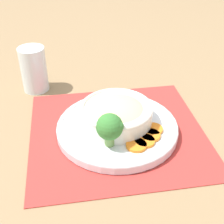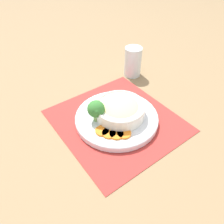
{
  "view_description": "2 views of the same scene",
  "coord_description": "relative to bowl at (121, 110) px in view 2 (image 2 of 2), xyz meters",
  "views": [
    {
      "loc": [
        0.09,
        0.56,
        0.45
      ],
      "look_at": [
        0.01,
        -0.02,
        0.05
      ],
      "focal_mm": 50.0,
      "sensor_mm": 36.0,
      "label": 1
    },
    {
      "loc": [
        -0.42,
        0.33,
        0.52
      ],
      "look_at": [
        0.01,
        0.02,
        0.04
      ],
      "focal_mm": 35.0,
      "sensor_mm": 36.0,
      "label": 2
    }
  ],
  "objects": [
    {
      "name": "water_glass",
      "position": [
        0.2,
        -0.22,
        0.01
      ],
      "size": [
        0.07,
        0.07,
        0.12
      ],
      "color": "silver",
      "rests_on": "ground_plane"
    },
    {
      "name": "broccoli_floret",
      "position": [
        0.03,
        0.08,
        0.02
      ],
      "size": [
        0.06,
        0.06,
        0.08
      ],
      "color": "#759E51",
      "rests_on": "plate"
    },
    {
      "name": "placemat",
      "position": [
        0.0,
        0.01,
        -0.04
      ],
      "size": [
        0.41,
        0.38,
        0.0
      ],
      "color": "#B2332D",
      "rests_on": "ground_plane"
    },
    {
      "name": "carrot_slice_extra",
      "position": [
        -0.07,
        0.04,
        -0.02
      ],
      "size": [
        0.04,
        0.04,
        0.01
      ],
      "color": "orange",
      "rests_on": "plate"
    },
    {
      "name": "ground_plane",
      "position": [
        0.0,
        0.01,
        -0.05
      ],
      "size": [
        4.0,
        4.0,
        0.0
      ],
      "primitive_type": "plane",
      "color": "#8C704C"
    },
    {
      "name": "plate",
      "position": [
        0.0,
        0.01,
        -0.03
      ],
      "size": [
        0.28,
        0.28,
        0.02
      ],
      "color": "silver",
      "rests_on": "placemat"
    },
    {
      "name": "bowl",
      "position": [
        0.0,
        0.0,
        0.0
      ],
      "size": [
        0.17,
        0.17,
        0.05
      ],
      "color": "silver",
      "rests_on": "plate"
    },
    {
      "name": "carrot_slice_near",
      "position": [
        -0.02,
        0.09,
        -0.02
      ],
      "size": [
        0.04,
        0.04,
        0.01
      ],
      "color": "orange",
      "rests_on": "plate"
    },
    {
      "name": "carrot_slice_far",
      "position": [
        -0.06,
        0.06,
        -0.02
      ],
      "size": [
        0.04,
        0.04,
        0.01
      ],
      "color": "orange",
      "rests_on": "plate"
    },
    {
      "name": "carrot_slice_middle",
      "position": [
        -0.05,
        0.08,
        -0.02
      ],
      "size": [
        0.04,
        0.04,
        0.01
      ],
      "color": "orange",
      "rests_on": "plate"
    }
  ]
}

